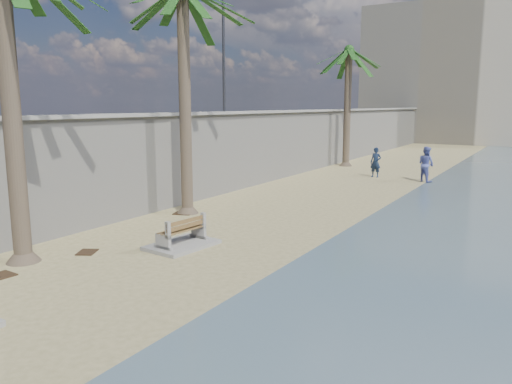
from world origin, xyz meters
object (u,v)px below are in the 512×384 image
at_px(bench_far, 182,235).
at_px(person_a, 376,160).
at_px(palm_back, 349,52).
at_px(person_b, 426,162).

relative_size(bench_far, person_a, 1.08).
bearing_deg(person_a, bench_far, -87.38).
bearing_deg(palm_back, person_b, -35.86).
height_order(bench_far, palm_back, palm_back).
xyz_separation_m(palm_back, person_a, (3.21, -3.99, -6.23)).
height_order(palm_back, person_b, palm_back).
bearing_deg(person_a, palm_back, 132.93).
bearing_deg(bench_far, person_a, 88.49).
height_order(palm_back, person_a, palm_back).
xyz_separation_m(person_a, person_b, (2.71, -0.29, 0.07)).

